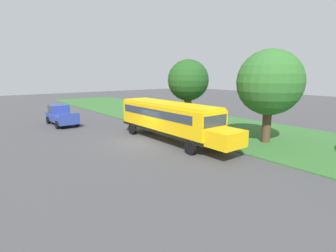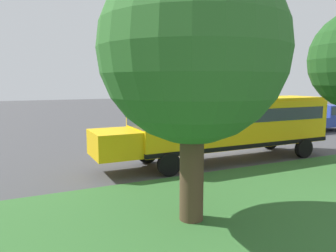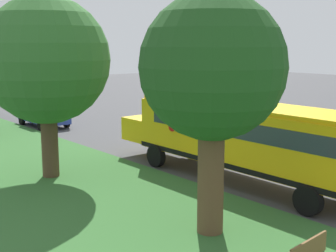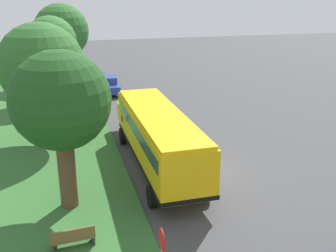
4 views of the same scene
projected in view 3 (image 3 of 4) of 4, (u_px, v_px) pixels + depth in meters
The scene contains 6 objects.
ground_plane at pixel (294, 176), 19.62m from camera, with size 120.00×120.00×0.00m, color #424244.
grass_verge at pixel (84, 237), 13.30m from camera, with size 12.00×80.00×0.08m, color #33662D.
school_bus at pixel (242, 134), 18.55m from camera, with size 2.84×12.42×3.16m.
car_blue_nearest at pixel (43, 113), 31.32m from camera, with size 2.02×4.40×1.56m.
oak_tree_beside_bus at pixel (211, 68), 12.92m from camera, with size 4.10×4.10×6.90m.
oak_tree_roadside_mid at pixel (46, 60), 18.67m from camera, with size 5.09×5.09×7.39m.
Camera 3 is at (-16.21, -11.16, 5.48)m, focal length 50.00 mm.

